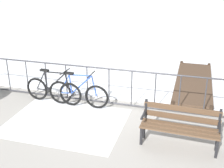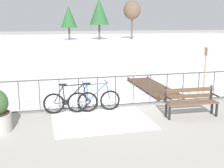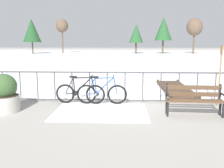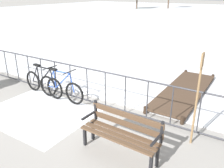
{
  "view_description": "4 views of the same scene",
  "coord_description": "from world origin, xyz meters",
  "px_view_note": "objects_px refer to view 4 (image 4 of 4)",
  "views": [
    {
      "loc": [
        2.09,
        -6.99,
        3.56
      ],
      "look_at": [
        0.22,
        -0.48,
        0.83
      ],
      "focal_mm": 47.37,
      "sensor_mm": 36.0,
      "label": 1
    },
    {
      "loc": [
        -2.39,
        -8.99,
        2.83
      ],
      "look_at": [
        -0.3,
        -0.7,
        0.96
      ],
      "focal_mm": 46.05,
      "sensor_mm": 36.0,
      "label": 2
    },
    {
      "loc": [
        -0.06,
        -8.43,
        2.09
      ],
      "look_at": [
        -0.46,
        0.3,
        0.59
      ],
      "focal_mm": 39.56,
      "sensor_mm": 36.0,
      "label": 3
    },
    {
      "loc": [
        3.94,
        -4.89,
        3.05
      ],
      "look_at": [
        0.78,
        0.08,
        0.72
      ],
      "focal_mm": 38.11,
      "sensor_mm": 36.0,
      "label": 4
    }
  ],
  "objects_px": {
    "bicycle_second": "(43,83)",
    "park_bench": "(122,130)",
    "oar_upright": "(197,94)",
    "bicycle_near_railing": "(61,88)"
  },
  "relations": [
    {
      "from": "bicycle_second",
      "to": "park_bench",
      "type": "xyz_separation_m",
      "value": [
        3.5,
        -1.18,
        0.14
      ]
    },
    {
      "from": "bicycle_second",
      "to": "oar_upright",
      "type": "xyz_separation_m",
      "value": [
        4.59,
        -0.11,
        0.77
      ]
    },
    {
      "from": "bicycle_near_railing",
      "to": "park_bench",
      "type": "xyz_separation_m",
      "value": [
        2.76,
        -1.16,
        0.14
      ]
    },
    {
      "from": "park_bench",
      "to": "oar_upright",
      "type": "bearing_deg",
      "value": 44.21
    },
    {
      "from": "bicycle_second",
      "to": "park_bench",
      "type": "distance_m",
      "value": 3.69
    },
    {
      "from": "bicycle_near_railing",
      "to": "bicycle_second",
      "type": "xyz_separation_m",
      "value": [
        -0.74,
        0.01,
        0.0
      ]
    },
    {
      "from": "bicycle_second",
      "to": "park_bench",
      "type": "relative_size",
      "value": 1.06
    },
    {
      "from": "bicycle_near_railing",
      "to": "oar_upright",
      "type": "bearing_deg",
      "value": -1.43
    },
    {
      "from": "bicycle_near_railing",
      "to": "park_bench",
      "type": "height_order",
      "value": "bicycle_near_railing"
    },
    {
      "from": "bicycle_near_railing",
      "to": "bicycle_second",
      "type": "height_order",
      "value": "same"
    }
  ]
}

